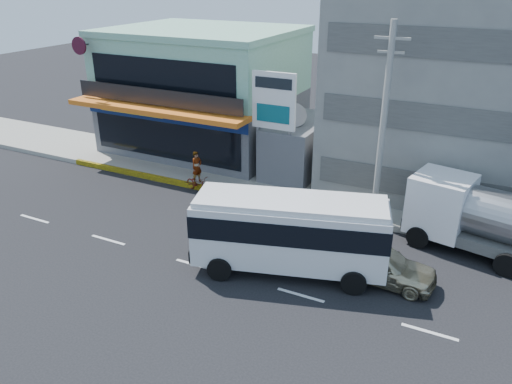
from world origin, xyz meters
TOP-DOWN VIEW (x-y plane):
  - ground at (0.00, 0.00)m, footprint 120.00×120.00m
  - sidewalk at (5.00, 9.50)m, footprint 70.00×5.00m
  - shop_building at (-8.00, 13.95)m, footprint 12.40×11.70m
  - concrete_building at (10.00, 15.00)m, footprint 16.00×12.00m
  - gap_structure at (0.00, 12.00)m, footprint 3.00×6.00m
  - satellite_dish at (0.00, 11.00)m, footprint 1.50×1.50m
  - billboard at (-0.50, 9.20)m, footprint 2.60×0.18m
  - utility_pole_near at (6.00, 7.40)m, footprint 1.60×0.30m
  - minibus at (3.83, 1.50)m, footprint 8.50×4.74m
  - sedan at (7.52, 2.48)m, footprint 4.64×2.00m
  - tanker_truck at (11.65, 6.57)m, footprint 8.73×4.14m
  - motorcycle_rider at (-4.22, 6.80)m, footprint 2.06×1.22m

SIDE VIEW (x-z plane):
  - ground at x=0.00m, z-range 0.00..0.00m
  - sidewalk at x=5.00m, z-range 0.00..0.30m
  - sedan at x=7.52m, z-range 0.00..1.56m
  - motorcycle_rider at x=-4.22m, z-range -0.42..2.07m
  - gap_structure at x=0.00m, z-range 0.00..3.50m
  - tanker_truck at x=11.65m, z-range 0.12..3.44m
  - minibus at x=3.83m, z-range 0.33..3.72m
  - satellite_dish at x=0.00m, z-range 3.50..3.65m
  - shop_building at x=-8.00m, z-range 0.00..8.00m
  - billboard at x=-0.50m, z-range 1.48..8.38m
  - utility_pole_near at x=6.00m, z-range 0.15..10.15m
  - concrete_building at x=10.00m, z-range 0.00..14.00m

